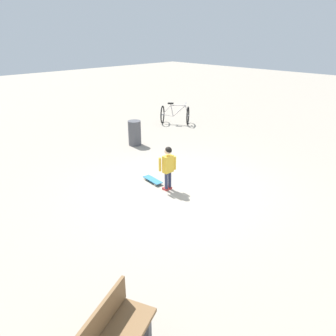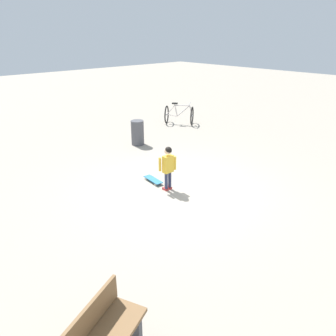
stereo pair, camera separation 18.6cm
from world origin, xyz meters
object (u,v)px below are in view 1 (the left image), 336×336
Objects in this scene: child_person at (168,164)px; skateboard at (153,180)px; trash_bin at (135,133)px; bicycle_near at (175,114)px.

child_person is 0.82m from skateboard.
skateboard is 0.76× the size of trash_bin.
trash_bin is at bearing -120.56° from skateboard.
skateboard is at bearing 59.44° from trash_bin.
trash_bin is at bearing 17.86° from bicycle_near.
trash_bin is (2.78, 0.90, 0.02)m from bicycle_near.
child_person is 0.83× the size of bicycle_near.
skateboard is (-0.02, -0.56, -0.60)m from child_person.
skateboard is at bearing 38.63° from bicycle_near.
bicycle_near reaches higher than skateboard.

